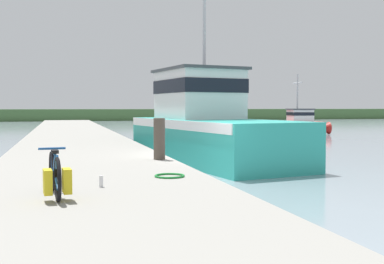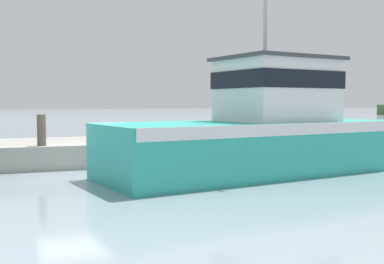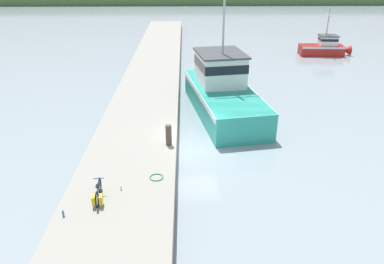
% 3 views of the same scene
% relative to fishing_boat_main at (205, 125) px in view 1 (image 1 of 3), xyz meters
% --- Properties ---
extents(ground_plane, '(320.00, 320.00, 0.00)m').
position_rel_fishing_boat_main_xyz_m(ground_plane, '(-1.91, -5.97, -1.51)').
color(ground_plane, '#84939E').
extents(dock_pier, '(4.62, 80.00, 0.88)m').
position_rel_fishing_boat_main_xyz_m(dock_pier, '(-5.33, -5.97, -1.07)').
color(dock_pier, gray).
rests_on(dock_pier, ground_plane).
extents(far_shoreline, '(180.00, 5.00, 1.93)m').
position_rel_fishing_boat_main_xyz_m(far_shoreline, '(28.09, 63.02, -0.54)').
color(far_shoreline, '#426638').
rests_on(far_shoreline, ground_plane).
extents(fishing_boat_main, '(5.27, 11.99, 9.97)m').
position_rel_fishing_boat_main_xyz_m(fishing_boat_main, '(0.00, 0.00, 0.00)').
color(fishing_boat_main, teal).
rests_on(fishing_boat_main, ground_plane).
extents(boat_red_outer, '(5.56, 2.14, 4.97)m').
position_rel_fishing_boat_main_xyz_m(boat_red_outer, '(12.67, 15.98, -0.64)').
color(boat_red_outer, '#AD231E').
rests_on(boat_red_outer, ground_plane).
extents(bicycle_touring, '(0.52, 1.69, 0.75)m').
position_rel_fishing_boat_main_xyz_m(bicycle_touring, '(-6.07, -11.94, -0.29)').
color(bicycle_touring, black).
rests_on(bicycle_touring, dock_pier).
extents(mooring_post, '(0.31, 0.31, 1.12)m').
position_rel_fishing_boat_main_xyz_m(mooring_post, '(-3.42, -6.96, -0.07)').
color(mooring_post, '#51473D').
rests_on(mooring_post, dock_pier).
extents(hose_coil, '(0.62, 0.62, 0.04)m').
position_rel_fishing_boat_main_xyz_m(hose_coil, '(-3.86, -10.20, -0.61)').
color(hose_coil, '#197A2D').
rests_on(hose_coil, dock_pier).
extents(water_bottle_on_curb, '(0.07, 0.07, 0.20)m').
position_rel_fishing_boat_main_xyz_m(water_bottle_on_curb, '(-5.30, -11.10, -0.53)').
color(water_bottle_on_curb, silver).
rests_on(water_bottle_on_curb, dock_pier).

